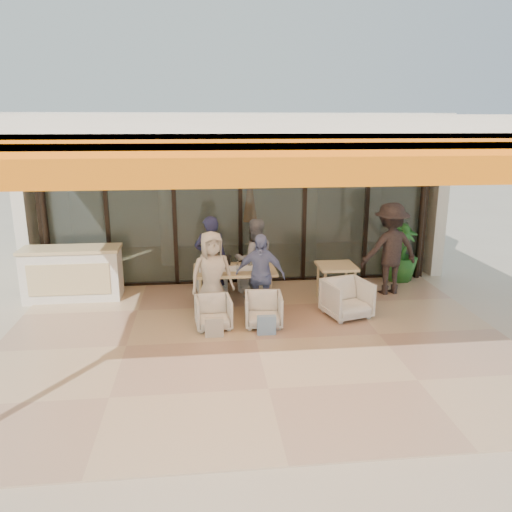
{
  "coord_description": "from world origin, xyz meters",
  "views": [
    {
      "loc": [
        -0.78,
        -7.19,
        3.33
      ],
      "look_at": [
        0.1,
        0.9,
        1.15
      ],
      "focal_mm": 35.0,
      "sensor_mm": 36.0,
      "label": 1
    }
  ],
  "objects_px": {
    "host_counter": "(73,273)",
    "potted_palm": "(400,251)",
    "side_table": "(336,270)",
    "diner_cream": "(212,275)",
    "standing_woman": "(390,249)",
    "chair_near_right": "(263,308)",
    "chair_far_right": "(252,276)",
    "side_chair": "(347,297)",
    "diner_periwinkle": "(260,275)",
    "chair_far_left": "(211,277)",
    "chair_near_left": "(213,311)",
    "diner_grey": "(255,259)",
    "diner_navy": "(211,259)",
    "dining_table": "(234,272)"
  },
  "relations": [
    {
      "from": "host_counter",
      "to": "potted_palm",
      "type": "height_order",
      "value": "potted_palm"
    },
    {
      "from": "host_counter",
      "to": "side_table",
      "type": "distance_m",
      "value": 5.05
    },
    {
      "from": "diner_cream",
      "to": "standing_woman",
      "type": "xyz_separation_m",
      "value": [
        3.52,
        0.88,
        0.15
      ]
    },
    {
      "from": "chair_near_right",
      "to": "potted_palm",
      "type": "height_order",
      "value": "potted_palm"
    },
    {
      "from": "chair_far_right",
      "to": "side_chair",
      "type": "distance_m",
      "value": 2.24
    },
    {
      "from": "host_counter",
      "to": "diner_periwinkle",
      "type": "xyz_separation_m",
      "value": [
        3.49,
        -1.2,
        0.21
      ]
    },
    {
      "from": "chair_near_right",
      "to": "side_table",
      "type": "relative_size",
      "value": 0.85
    },
    {
      "from": "chair_far_left",
      "to": "chair_near_left",
      "type": "height_order",
      "value": "chair_far_left"
    },
    {
      "from": "chair_far_left",
      "to": "chair_far_right",
      "type": "relative_size",
      "value": 1.0
    },
    {
      "from": "diner_periwinkle",
      "to": "diner_grey",
      "type": "bearing_deg",
      "value": 104.26
    },
    {
      "from": "chair_far_right",
      "to": "side_chair",
      "type": "bearing_deg",
      "value": 134.04
    },
    {
      "from": "chair_near_right",
      "to": "side_chair",
      "type": "height_order",
      "value": "side_chair"
    },
    {
      "from": "chair_far_left",
      "to": "chair_near_left",
      "type": "relative_size",
      "value": 1.02
    },
    {
      "from": "chair_far_right",
      "to": "diner_grey",
      "type": "distance_m",
      "value": 0.7
    },
    {
      "from": "diner_periwinkle",
      "to": "potted_palm",
      "type": "height_order",
      "value": "diner_periwinkle"
    },
    {
      "from": "diner_periwinkle",
      "to": "side_table",
      "type": "bearing_deg",
      "value": 32.51
    },
    {
      "from": "diner_navy",
      "to": "diner_periwinkle",
      "type": "distance_m",
      "value": 1.23
    },
    {
      "from": "dining_table",
      "to": "diner_periwinkle",
      "type": "xyz_separation_m",
      "value": [
        0.43,
        -0.46,
        0.06
      ]
    },
    {
      "from": "host_counter",
      "to": "chair_far_right",
      "type": "xyz_separation_m",
      "value": [
        3.49,
        0.2,
        -0.23
      ]
    },
    {
      "from": "chair_far_right",
      "to": "chair_near_left",
      "type": "height_order",
      "value": "chair_far_right"
    },
    {
      "from": "host_counter",
      "to": "potted_palm",
      "type": "bearing_deg",
      "value": 4.06
    },
    {
      "from": "chair_near_right",
      "to": "potted_palm",
      "type": "bearing_deg",
      "value": 37.73
    },
    {
      "from": "host_counter",
      "to": "chair_far_right",
      "type": "height_order",
      "value": "host_counter"
    },
    {
      "from": "dining_table",
      "to": "diner_cream",
      "type": "xyz_separation_m",
      "value": [
        -0.41,
        -0.46,
        0.09
      ]
    },
    {
      "from": "dining_table",
      "to": "chair_near_left",
      "type": "relative_size",
      "value": 2.51
    },
    {
      "from": "chair_far_right",
      "to": "chair_near_left",
      "type": "relative_size",
      "value": 1.02
    },
    {
      "from": "chair_far_left",
      "to": "dining_table",
      "type": "bearing_deg",
      "value": 107.76
    },
    {
      "from": "diner_cream",
      "to": "diner_periwinkle",
      "type": "xyz_separation_m",
      "value": [
        0.84,
        0.0,
        -0.03
      ]
    },
    {
      "from": "diner_grey",
      "to": "chair_far_right",
      "type": "bearing_deg",
      "value": -97.96
    },
    {
      "from": "host_counter",
      "to": "diner_navy",
      "type": "distance_m",
      "value": 2.68
    },
    {
      "from": "diner_navy",
      "to": "diner_grey",
      "type": "bearing_deg",
      "value": 179.66
    },
    {
      "from": "host_counter",
      "to": "side_chair",
      "type": "height_order",
      "value": "host_counter"
    },
    {
      "from": "host_counter",
      "to": "diner_cream",
      "type": "distance_m",
      "value": 2.92
    },
    {
      "from": "host_counter",
      "to": "diner_navy",
      "type": "height_order",
      "value": "diner_navy"
    },
    {
      "from": "side_table",
      "to": "host_counter",
      "type": "bearing_deg",
      "value": 172.03
    },
    {
      "from": "chair_near_left",
      "to": "side_chair",
      "type": "height_order",
      "value": "side_chair"
    },
    {
      "from": "diner_periwinkle",
      "to": "standing_woman",
      "type": "xyz_separation_m",
      "value": [
        2.68,
        0.88,
        0.18
      ]
    },
    {
      "from": "chair_far_right",
      "to": "diner_grey",
      "type": "xyz_separation_m",
      "value": [
        -0.0,
        -0.5,
        0.49
      ]
    },
    {
      "from": "dining_table",
      "to": "chair_near_left",
      "type": "bearing_deg",
      "value": -113.29
    },
    {
      "from": "host_counter",
      "to": "diner_grey",
      "type": "bearing_deg",
      "value": -4.86
    },
    {
      "from": "chair_far_left",
      "to": "diner_grey",
      "type": "relative_size",
      "value": 0.39
    },
    {
      "from": "host_counter",
      "to": "dining_table",
      "type": "xyz_separation_m",
      "value": [
        3.06,
        -0.74,
        0.16
      ]
    },
    {
      "from": "dining_table",
      "to": "diner_navy",
      "type": "relative_size",
      "value": 0.9
    },
    {
      "from": "side_chair",
      "to": "diner_grey",
      "type": "bearing_deg",
      "value": 126.92
    },
    {
      "from": "diner_grey",
      "to": "potted_palm",
      "type": "bearing_deg",
      "value": -174.49
    },
    {
      "from": "dining_table",
      "to": "potted_palm",
      "type": "height_order",
      "value": "potted_palm"
    },
    {
      "from": "chair_far_left",
      "to": "diner_periwinkle",
      "type": "xyz_separation_m",
      "value": [
        0.84,
        -1.4,
        0.44
      ]
    },
    {
      "from": "diner_cream",
      "to": "potted_palm",
      "type": "height_order",
      "value": "diner_cream"
    },
    {
      "from": "chair_near_right",
      "to": "chair_near_left",
      "type": "bearing_deg",
      "value": -176.21
    },
    {
      "from": "chair_far_right",
      "to": "potted_palm",
      "type": "distance_m",
      "value": 3.26
    }
  ]
}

